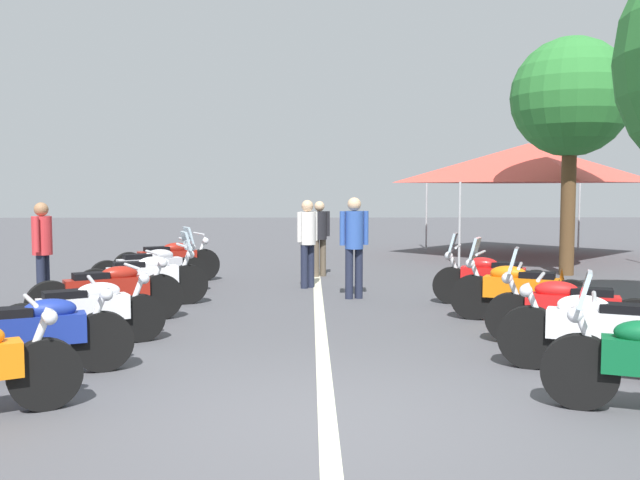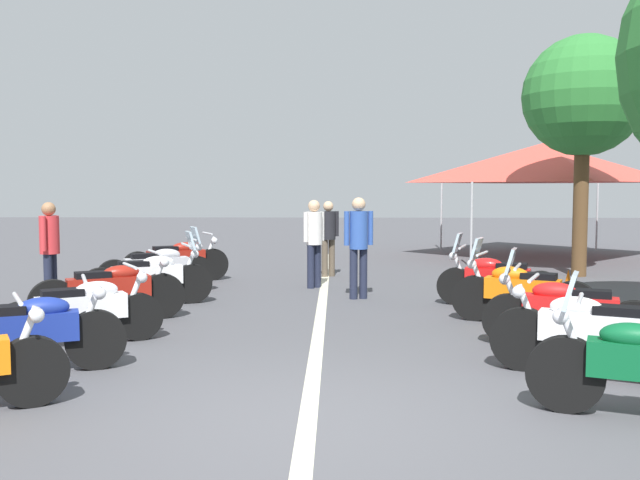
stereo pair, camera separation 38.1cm
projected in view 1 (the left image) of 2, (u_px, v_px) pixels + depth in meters
ground_plane at (328, 423)px, 5.73m from camera, size 80.00×80.00×0.00m
lane_centre_stripe at (320, 314)px, 10.62m from camera, size 19.52×0.16×0.01m
motorcycle_left_row_1 at (34, 334)px, 7.04m from camera, size 0.98×1.92×1.00m
motorcycle_left_row_2 at (86, 312)px, 8.38m from camera, size 1.15×1.80×0.98m
motorcycle_left_row_3 at (108, 292)px, 9.83m from camera, size 1.19×2.00×1.02m
motorcycle_left_row_4 at (145, 278)px, 11.28m from camera, size 1.05×2.02×1.22m
motorcycle_left_row_5 at (151, 268)px, 12.64m from camera, size 1.14×2.00×1.22m
motorcycle_left_row_6 at (168, 260)px, 14.12m from camera, size 1.18×2.03×1.02m
motorcycle_right_row_1 at (599, 330)px, 7.16m from camera, size 1.02×1.98×1.02m
motorcycle_right_row_2 at (569, 309)px, 8.43m from camera, size 0.96×2.00×1.21m
motorcycle_right_row_3 at (519, 290)px, 9.94m from camera, size 1.02×1.91×1.22m
motorcycle_right_row_4 at (491, 278)px, 11.40m from camera, size 0.92×1.92×1.20m
traffic_cone_0 at (561, 287)px, 11.52m from camera, size 0.36×0.36×0.61m
bystander_1 at (42, 245)px, 11.37m from camera, size 0.53×0.32×1.71m
bystander_2 at (319, 233)px, 15.13m from camera, size 0.33×0.46×1.66m
bystander_3 at (354, 239)px, 12.08m from camera, size 0.32×0.51×1.78m
bystander_4 at (307, 236)px, 13.40m from camera, size 0.41×0.40×1.71m
roadside_tree_2 at (571, 99)px, 15.18m from camera, size 2.61×2.61×5.25m
event_tent at (528, 163)px, 19.43m from camera, size 5.43×5.43×3.20m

